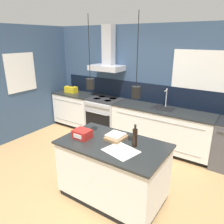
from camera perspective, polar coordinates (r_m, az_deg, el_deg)
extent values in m
plane|color=tan|center=(4.02, -6.26, -16.41)|extent=(16.00, 16.00, 0.00)
cube|color=#354C6B|center=(5.10, 8.01, 7.20)|extent=(5.60, 0.06, 2.60)
cube|color=black|center=(5.11, 7.72, 5.21)|extent=(4.42, 0.02, 0.43)
cube|color=white|center=(4.61, 22.16, 8.81)|extent=(1.12, 0.01, 0.96)
cube|color=black|center=(4.62, 22.18, 8.82)|extent=(1.04, 0.01, 0.88)
cube|color=#B5B5BA|center=(5.24, -1.45, 11.45)|extent=(0.80, 0.46, 0.12)
cube|color=#B5B5BA|center=(5.27, -0.91, 17.07)|extent=(0.26, 0.20, 0.90)
cylinder|color=black|center=(2.94, -6.01, 16.41)|extent=(0.01, 0.01, 0.81)
cylinder|color=black|center=(3.00, -5.70, 7.34)|extent=(0.11, 0.11, 0.14)
sphere|color=#F9D18C|center=(3.00, -5.70, 7.34)|extent=(0.06, 0.06, 0.06)
cylinder|color=black|center=(2.57, 6.69, 15.75)|extent=(0.01, 0.01, 0.83)
cylinder|color=black|center=(2.64, 6.29, 5.16)|extent=(0.11, 0.11, 0.14)
sphere|color=#F9D18C|center=(2.64, 6.29, 5.16)|extent=(0.06, 0.06, 0.06)
cube|color=#354C6B|center=(5.68, -21.40, 7.27)|extent=(0.06, 3.80, 2.60)
cube|color=white|center=(5.52, -22.71, 9.46)|extent=(0.01, 0.76, 0.88)
cube|color=black|center=(5.52, -22.76, 9.46)|extent=(0.01, 0.68, 0.80)
cube|color=black|center=(6.21, -8.97, -2.83)|extent=(1.08, 0.56, 0.09)
cube|color=white|center=(6.04, -9.37, 0.96)|extent=(1.12, 0.62, 0.79)
cube|color=gray|center=(5.74, -11.63, 2.76)|extent=(0.98, 0.01, 0.01)
cube|color=gray|center=(5.92, -11.28, -2.36)|extent=(0.98, 0.01, 0.01)
cube|color=#232626|center=(5.93, -9.58, 4.74)|extent=(1.14, 0.64, 0.03)
cube|color=black|center=(5.01, 12.40, -8.56)|extent=(2.05, 0.56, 0.09)
cube|color=white|center=(4.80, 12.64, -4.03)|extent=(2.11, 0.62, 0.79)
cube|color=gray|center=(4.43, 11.39, -2.10)|extent=(1.86, 0.01, 0.01)
cube|color=gray|center=(4.65, 10.95, -8.44)|extent=(1.86, 0.01, 0.01)
cube|color=#232626|center=(4.66, 12.99, 0.62)|extent=(2.14, 0.64, 0.03)
cube|color=#262628|center=(4.70, 13.23, 0.90)|extent=(0.48, 0.34, 0.01)
cylinder|color=#B5B5BA|center=(4.77, 13.96, 3.54)|extent=(0.02, 0.02, 0.38)
sphere|color=#B5B5BA|center=(4.72, 14.15, 5.78)|extent=(0.03, 0.03, 0.03)
cylinder|color=#B5B5BA|center=(4.67, 13.87, 5.41)|extent=(0.02, 0.12, 0.02)
cube|color=#B5B5BA|center=(5.47, -1.83, -1.26)|extent=(0.82, 0.62, 0.87)
cube|color=black|center=(5.24, -3.85, -2.62)|extent=(0.70, 0.02, 0.44)
cylinder|color=#B5B5BA|center=(5.15, -4.05, -0.31)|extent=(0.61, 0.02, 0.02)
cube|color=#B5B5BA|center=(5.10, -3.98, 1.76)|extent=(0.70, 0.02, 0.07)
cube|color=#2D2D30|center=(5.33, -1.88, 3.33)|extent=(0.82, 0.60, 0.04)
cylinder|color=black|center=(5.50, -2.62, 4.02)|extent=(0.17, 0.17, 0.00)
cylinder|color=black|center=(5.32, 0.23, 3.52)|extent=(0.17, 0.17, 0.00)
cylinder|color=black|center=(5.33, -4.00, 3.52)|extent=(0.17, 0.17, 0.00)
cylinder|color=black|center=(5.15, -1.10, 2.99)|extent=(0.17, 0.17, 0.00)
cube|color=black|center=(3.58, 0.24, -20.56)|extent=(1.41, 0.82, 0.09)
cube|color=white|center=(3.32, 0.25, -14.68)|extent=(1.47, 0.85, 0.79)
cube|color=#232626|center=(3.11, 0.26, -8.37)|extent=(1.52, 0.90, 0.03)
cylinder|color=black|center=(2.99, 5.99, -6.69)|extent=(0.07, 0.07, 0.25)
cylinder|color=black|center=(2.93, 6.09, -4.02)|extent=(0.03, 0.03, 0.06)
cylinder|color=#262628|center=(2.91, 6.12, -3.44)|extent=(0.03, 0.03, 0.01)
cube|color=olive|center=(3.21, 1.11, -6.75)|extent=(0.27, 0.32, 0.04)
cube|color=beige|center=(3.22, 0.96, -5.97)|extent=(0.24, 0.25, 0.02)
cube|color=red|center=(3.26, -7.79, -5.68)|extent=(0.25, 0.20, 0.13)
cube|color=white|center=(3.19, -9.02, -6.31)|extent=(0.15, 0.01, 0.06)
cube|color=silver|center=(2.90, 2.35, -10.10)|extent=(0.48, 0.43, 0.01)
cube|color=gold|center=(6.00, -10.64, 5.79)|extent=(0.34, 0.18, 0.16)
cylinder|color=black|center=(5.98, -10.70, 6.72)|extent=(0.20, 0.02, 0.02)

